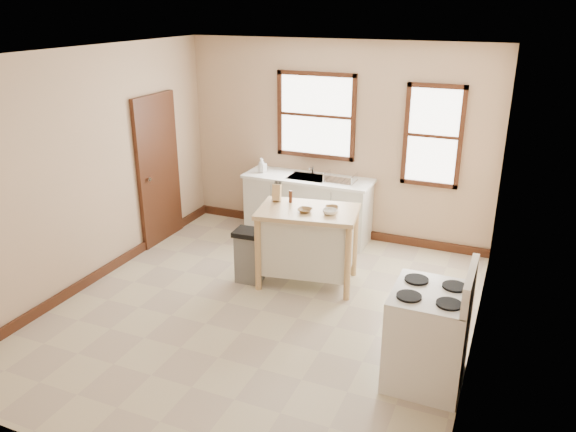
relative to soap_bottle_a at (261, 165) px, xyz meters
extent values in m
plane|color=#B7A791|center=(1.01, -2.14, -1.03)|extent=(5.00, 5.00, 0.00)
plane|color=white|center=(1.01, -2.14, 1.77)|extent=(5.00, 5.00, 0.00)
cube|color=tan|center=(1.01, 0.36, 0.37)|extent=(4.50, 0.04, 2.80)
cube|color=tan|center=(-1.24, -2.14, 0.37)|extent=(0.04, 5.00, 2.80)
cube|color=tan|center=(3.26, -2.14, 0.37)|extent=(0.04, 5.00, 2.80)
cube|color=#3F1F11|center=(-1.20, -0.84, 0.02)|extent=(0.06, 0.90, 2.10)
cube|color=#3F1F11|center=(1.01, 0.33, -0.97)|extent=(4.50, 0.04, 0.12)
cube|color=#3F1F11|center=(-1.21, -2.14, -0.97)|extent=(0.04, 5.00, 0.12)
cylinder|color=silver|center=(0.71, 0.24, 0.00)|extent=(0.03, 0.03, 0.22)
imported|color=#B2B2B2|center=(0.00, 0.00, 0.00)|extent=(0.09, 0.09, 0.22)
imported|color=#B2B2B2|center=(0.01, 0.02, -0.01)|extent=(0.11, 0.11, 0.20)
cylinder|color=#482313|center=(0.94, -1.13, 0.00)|extent=(0.05, 0.05, 0.15)
imported|color=brown|center=(1.23, -1.38, -0.05)|extent=(0.17, 0.17, 0.04)
imported|color=brown|center=(1.49, -1.18, -0.05)|extent=(0.21, 0.21, 0.04)
imported|color=silver|center=(1.52, -1.33, -0.05)|extent=(0.21, 0.21, 0.05)
camera|label=1|loc=(3.45, -7.11, 2.23)|focal=35.00mm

